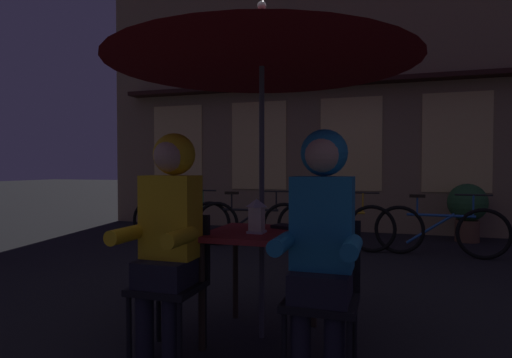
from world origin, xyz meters
TOP-DOWN VIEW (x-y plane):
  - ground_plane at (0.00, 0.00)m, footprint 60.00×60.00m
  - cafe_table at (0.00, 0.00)m, footprint 0.72×0.72m
  - patio_umbrella at (0.00, 0.00)m, footprint 2.10×2.10m
  - lantern at (-0.01, -0.08)m, footprint 0.11×0.11m
  - chair_left at (-0.48, -0.37)m, footprint 0.40×0.40m
  - chair_right at (0.48, -0.37)m, footprint 0.40×0.40m
  - person_left_hooded at (-0.48, -0.43)m, footprint 0.45×0.56m
  - person_right_hooded at (0.48, -0.43)m, footprint 0.45×0.56m
  - shopfront_building at (0.15, 5.40)m, footprint 10.00×0.93m
  - bicycle_nearest at (-2.29, 3.13)m, footprint 1.68×0.09m
  - bicycle_second at (-1.14, 3.17)m, footprint 1.67×0.28m
  - bicycle_third at (0.09, 3.25)m, footprint 1.68×0.08m
  - bicycle_fourth at (1.47, 3.25)m, footprint 1.68×0.14m
  - book at (0.13, 0.19)m, footprint 0.24×0.20m
  - potted_plant at (2.01, 4.59)m, footprint 0.60×0.60m

SIDE VIEW (x-z plane):
  - ground_plane at x=0.00m, z-range 0.00..0.00m
  - bicycle_nearest at x=-2.29m, z-range -0.07..0.77m
  - bicycle_second at x=-1.14m, z-range -0.07..0.77m
  - bicycle_third at x=0.09m, z-range -0.07..0.77m
  - bicycle_fourth at x=1.47m, z-range -0.07..0.77m
  - chair_left at x=-0.48m, z-range 0.05..0.92m
  - chair_right at x=0.48m, z-range 0.05..0.92m
  - potted_plant at x=2.01m, z-range 0.08..1.00m
  - cafe_table at x=0.00m, z-range 0.27..1.01m
  - book at x=0.13m, z-range 0.74..0.76m
  - person_left_hooded at x=-0.48m, z-range 0.15..1.55m
  - person_right_hooded at x=0.48m, z-range 0.15..1.55m
  - lantern at x=-0.01m, z-range 0.75..0.98m
  - patio_umbrella at x=0.00m, z-range 0.90..3.21m
  - shopfront_building at x=0.15m, z-range -0.01..6.19m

